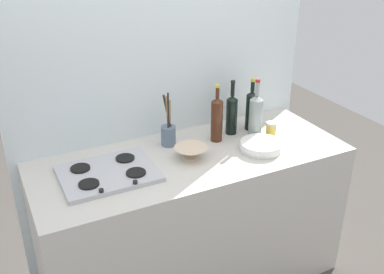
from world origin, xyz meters
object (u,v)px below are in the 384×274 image
wine_bottle_mid_right (256,116)px  wine_bottle_rightmost (217,119)px  plate_stack (261,146)px  utensil_crock (168,133)px  wine_bottle_leftmost (251,109)px  mixing_bowl (191,152)px  condiment_jar_front (271,130)px  stovetop_hob (108,173)px  wine_bottle_mid_left (232,114)px

wine_bottle_mid_right → wine_bottle_rightmost: size_ratio=1.06×
plate_stack → utensil_crock: size_ratio=0.77×
wine_bottle_rightmost → wine_bottle_mid_right: bearing=-17.1°
plate_stack → wine_bottle_rightmost: bearing=126.2°
wine_bottle_leftmost → mixing_bowl: wine_bottle_leftmost is taller
wine_bottle_mid_right → condiment_jar_front: wine_bottle_mid_right is taller
plate_stack → wine_bottle_rightmost: (-0.17, 0.23, 0.12)m
wine_bottle_leftmost → wine_bottle_mid_right: wine_bottle_mid_right is taller
wine_bottle_rightmost → mixing_bowl: (-0.24, -0.14, -0.10)m
stovetop_hob → utensil_crock: size_ratio=1.53×
wine_bottle_leftmost → wine_bottle_rightmost: wine_bottle_rightmost is taller
stovetop_hob → mixing_bowl: 0.47m
wine_bottle_leftmost → condiment_jar_front: (0.04, -0.16, -0.08)m
plate_stack → wine_bottle_mid_left: wine_bottle_mid_left is taller
wine_bottle_leftmost → mixing_bowl: (-0.51, -0.18, -0.10)m
wine_bottle_leftmost → wine_bottle_mid_right: 0.13m
utensil_crock → condiment_jar_front: utensil_crock is taller
stovetop_hob → mixing_bowl: mixing_bowl is taller
wine_bottle_mid_left → wine_bottle_rightmost: bearing=-160.0°
plate_stack → mixing_bowl: mixing_bowl is taller
wine_bottle_mid_right → wine_bottle_rightmost: (-0.23, 0.07, -0.00)m
plate_stack → condiment_jar_front: size_ratio=2.48×
wine_bottle_leftmost → utensil_crock: size_ratio=1.04×
wine_bottle_mid_left → stovetop_hob: bearing=-169.4°
wine_bottle_mid_left → wine_bottle_rightmost: 0.14m
wine_bottle_mid_right → wine_bottle_rightmost: wine_bottle_mid_right is taller
wine_bottle_leftmost → mixing_bowl: bearing=-160.4°
plate_stack → wine_bottle_leftmost: (0.11, 0.28, 0.11)m
wine_bottle_mid_right → utensil_crock: wine_bottle_mid_right is taller
stovetop_hob → utensil_crock: bearing=23.1°
plate_stack → mixing_bowl: size_ratio=1.32×
wine_bottle_leftmost → wine_bottle_mid_left: (-0.14, 0.00, -0.00)m
wine_bottle_rightmost → plate_stack: bearing=-53.8°
condiment_jar_front → wine_bottle_leftmost: bearing=104.4°
condiment_jar_front → wine_bottle_rightmost: bearing=159.7°
mixing_bowl → utensil_crock: 0.22m
wine_bottle_mid_right → plate_stack: bearing=-110.7°
stovetop_hob → wine_bottle_leftmost: wine_bottle_leftmost is taller
wine_bottle_leftmost → wine_bottle_rightmost: (-0.27, -0.05, 0.01)m
wine_bottle_mid_left → condiment_jar_front: (0.18, -0.16, -0.08)m
stovetop_hob → wine_bottle_leftmost: (0.98, 0.16, 0.12)m
wine_bottle_rightmost → condiment_jar_front: bearing=-20.3°
wine_bottle_mid_left → utensil_crock: (-0.42, 0.02, -0.06)m
wine_bottle_rightmost → condiment_jar_front: size_ratio=3.53×
wine_bottle_rightmost → utensil_crock: bearing=165.7°
plate_stack → wine_bottle_mid_right: (0.06, 0.16, 0.12)m
mixing_bowl → condiment_jar_front: (0.55, 0.02, 0.01)m
wine_bottle_mid_left → mixing_bowl: 0.42m
wine_bottle_leftmost → wine_bottle_mid_left: bearing=179.5°
utensil_crock → condiment_jar_front: 0.63m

